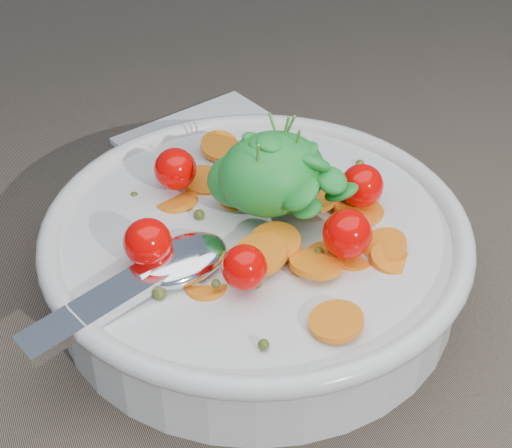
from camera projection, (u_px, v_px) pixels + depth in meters
name	position (u px, v px, depth m)	size (l,w,h in m)	color
ground	(221.00, 280.00, 0.60)	(6.00, 6.00, 0.00)	#6E5E4E
bowl	(256.00, 250.00, 0.57)	(0.33, 0.31, 0.13)	silver
napkin	(214.00, 143.00, 0.75)	(0.15, 0.13, 0.01)	white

